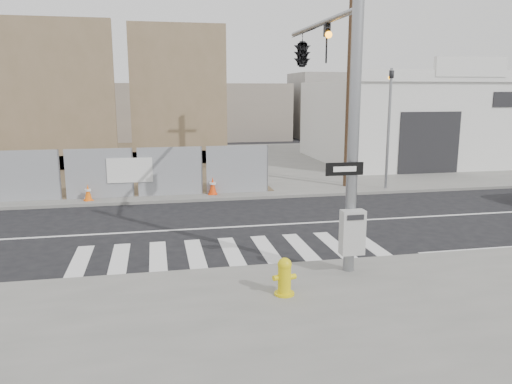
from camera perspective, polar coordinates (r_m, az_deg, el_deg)
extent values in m
plane|color=black|center=(16.27, -4.15, -4.10)|extent=(100.00, 100.00, 0.00)
cube|color=slate|center=(29.93, -7.60, 3.11)|extent=(50.00, 20.00, 0.12)
cylinder|color=gray|center=(11.66, 11.12, 7.62)|extent=(0.26, 0.26, 7.00)
cylinder|color=gray|center=(14.19, 7.32, 18.51)|extent=(0.14, 5.20, 0.14)
cube|color=#B2B2AF|center=(11.81, 10.95, -4.55)|extent=(0.55, 0.30, 1.05)
cube|color=black|center=(11.53, 10.09, 2.61)|extent=(0.90, 0.03, 0.30)
cube|color=silver|center=(11.51, 10.12, 2.60)|extent=(0.55, 0.01, 0.12)
imported|color=black|center=(13.56, 8.10, 16.48)|extent=(0.16, 0.20, 1.00)
imported|color=black|center=(15.65, 5.32, 15.86)|extent=(0.53, 2.48, 1.00)
cylinder|color=gray|center=(22.54, 14.90, 6.92)|extent=(0.12, 0.12, 5.20)
imported|color=black|center=(22.49, 15.24, 13.27)|extent=(0.16, 0.20, 1.00)
cube|color=brown|center=(29.00, -21.84, 10.19)|extent=(6.00, 0.50, 8.00)
cube|color=brown|center=(29.64, -21.19, 3.25)|extent=(6.00, 1.30, 0.80)
cube|color=brown|center=(29.59, -8.80, 10.88)|extent=(5.50, 0.50, 8.00)
cube|color=brown|center=(30.23, -8.63, 4.05)|extent=(5.50, 1.30, 0.80)
cube|color=silver|center=(32.76, 17.88, 7.71)|extent=(12.00, 10.00, 4.80)
cube|color=silver|center=(28.46, 23.19, 12.10)|extent=(12.00, 0.30, 0.60)
cube|color=silver|center=(28.43, 23.32, 13.00)|extent=(4.00, 0.30, 1.00)
cube|color=black|center=(27.49, 19.20, 5.33)|extent=(3.40, 0.06, 3.20)
cylinder|color=#4C3523|center=(22.70, 10.70, 13.20)|extent=(0.28, 0.28, 10.00)
cylinder|color=#DAC40C|center=(10.82, 3.25, -11.50)|extent=(0.53, 0.53, 0.04)
cylinder|color=#DAC40C|center=(10.71, 3.27, -10.02)|extent=(0.34, 0.34, 0.64)
sphere|color=#DAC40C|center=(10.59, 3.29, -8.30)|extent=(0.30, 0.30, 0.30)
cylinder|color=#DAC40C|center=(10.64, 2.37, -9.77)|extent=(0.18, 0.15, 0.12)
cylinder|color=#DAC40C|center=(10.73, 4.17, -9.63)|extent=(0.18, 0.15, 0.12)
cube|color=#FF660D|center=(20.77, -18.60, -0.88)|extent=(0.44, 0.44, 0.03)
cone|color=#FF660D|center=(20.71, -18.65, -0.04)|extent=(0.39, 0.39, 0.65)
cylinder|color=silver|center=(20.69, -18.67, 0.21)|extent=(0.25, 0.25, 0.07)
cube|color=#F0400C|center=(20.93, -4.96, -0.22)|extent=(0.41, 0.41, 0.03)
cone|color=#F0400C|center=(20.86, -4.98, 0.71)|extent=(0.36, 0.36, 0.72)
cylinder|color=silver|center=(20.84, -4.98, 0.99)|extent=(0.28, 0.28, 0.08)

